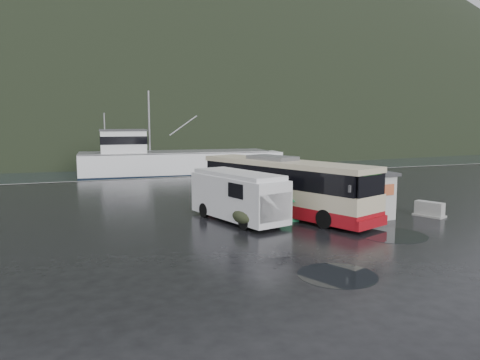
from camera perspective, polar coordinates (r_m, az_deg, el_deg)
name	(u,v)px	position (r m, az deg, el deg)	size (l,w,h in m)	color
ground	(266,221)	(24.54, 3.13, -4.98)	(160.00, 160.00, 0.00)	black
harbor_water	(101,139)	(132.37, -16.63, 4.78)	(300.00, 180.00, 0.02)	black
quay_edge	(177,177)	(43.34, -7.65, 0.35)	(160.00, 0.60, 1.50)	#999993
headland	(100,129)	(272.67, -16.75, 5.94)	(780.00, 540.00, 570.00)	black
coach_bus	(284,214)	(26.36, 5.35, -4.14)	(2.89, 11.43, 3.23)	#C5B895
white_van	(238,221)	(24.48, -0.23, -5.00)	(2.13, 6.20, 2.59)	silver
waste_bin_left	(286,220)	(24.84, 5.69, -4.85)	(1.12, 1.12, 1.56)	#136E3B
waste_bin_right	(359,213)	(27.41, 14.33, -3.89)	(1.04, 1.04, 1.45)	#136E3B
dome_tent	(253,225)	(23.44, 1.57, -5.56)	(2.11, 2.96, 1.16)	#2D331E
ticket_kiosk	(361,218)	(25.92, 14.48, -4.54)	(3.18, 2.41, 2.49)	#B7B7B3
jersey_barrier_a	(429,216)	(27.61, 22.06, -4.13)	(0.81, 1.61, 0.81)	#999993
jersey_barrier_b	(359,213)	(27.39, 14.31, -3.90)	(0.73, 1.45, 0.73)	#999993
fishing_trawler	(176,168)	(52.05, -7.84, 1.51)	(24.03, 5.28, 9.61)	silver
puddles	(330,221)	(24.74, 10.92, -4.99)	(11.61, 17.61, 0.01)	black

